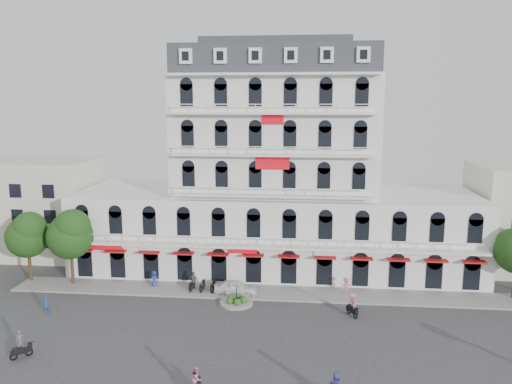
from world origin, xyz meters
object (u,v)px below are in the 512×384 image
object	(u,v)px
rider_center	(352,304)
parked_car	(236,287)
rider_southwest	(197,381)
rider_west	(21,345)

from	to	relation	value
rider_center	parked_car	bearing A→B (deg)	-138.09
rider_southwest	parked_car	bearing A→B (deg)	-3.98
parked_car	rider_center	bearing A→B (deg)	-106.28
rider_west	rider_southwest	world-z (taller)	rider_west
parked_car	rider_west	world-z (taller)	rider_west
rider_west	parked_car	bearing A→B (deg)	0.27
parked_car	rider_southwest	distance (m)	17.82
parked_car	rider_southwest	size ratio (longest dim) A/B	1.99
rider_southwest	rider_center	xyz separation A→B (m)	(11.30, 13.74, 0.04)
rider_center	rider_west	bearing A→B (deg)	-96.61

